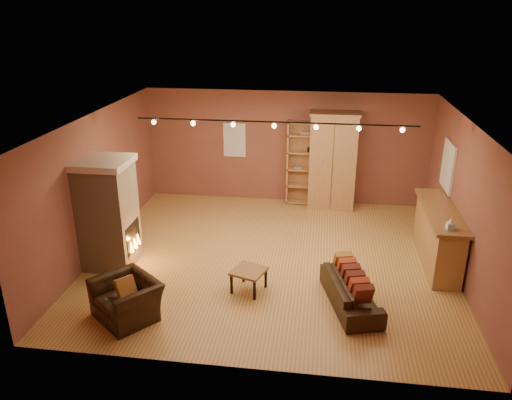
# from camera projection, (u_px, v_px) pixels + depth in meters

# --- Properties ---
(floor) EXTENTS (7.00, 7.00, 0.00)m
(floor) POSITION_uv_depth(u_px,v_px,m) (271.00, 259.00, 9.96)
(floor) COLOR olive
(floor) RESTS_ON ground
(ceiling) EXTENTS (7.00, 7.00, 0.00)m
(ceiling) POSITION_uv_depth(u_px,v_px,m) (273.00, 120.00, 8.93)
(ceiling) COLOR #55321B
(ceiling) RESTS_ON back_wall
(back_wall) EXTENTS (7.00, 0.02, 2.80)m
(back_wall) POSITION_uv_depth(u_px,v_px,m) (286.00, 147.00, 12.44)
(back_wall) COLOR brown
(back_wall) RESTS_ON floor
(left_wall) EXTENTS (0.02, 6.50, 2.80)m
(left_wall) POSITION_uv_depth(u_px,v_px,m) (97.00, 185.00, 9.89)
(left_wall) COLOR brown
(left_wall) RESTS_ON floor
(right_wall) EXTENTS (0.02, 6.50, 2.80)m
(right_wall) POSITION_uv_depth(u_px,v_px,m) (465.00, 202.00, 9.00)
(right_wall) COLOR brown
(right_wall) RESTS_ON floor
(fireplace) EXTENTS (1.01, 0.98, 2.12)m
(fireplace) POSITION_uv_depth(u_px,v_px,m) (108.00, 213.00, 9.40)
(fireplace) COLOR tan
(fireplace) RESTS_ON floor
(back_window) EXTENTS (0.56, 0.04, 0.86)m
(back_window) POSITION_uv_depth(u_px,v_px,m) (235.00, 140.00, 12.53)
(back_window) COLOR silver
(back_window) RESTS_ON back_wall
(bookcase) EXTENTS (0.86, 0.34, 2.11)m
(bookcase) POSITION_uv_depth(u_px,v_px,m) (304.00, 162.00, 12.40)
(bookcase) COLOR tan
(bookcase) RESTS_ON floor
(armoire) EXTENTS (1.17, 0.67, 2.38)m
(armoire) POSITION_uv_depth(u_px,v_px,m) (333.00, 161.00, 12.09)
(armoire) COLOR tan
(armoire) RESTS_ON floor
(bar_counter) EXTENTS (0.62, 2.33, 1.12)m
(bar_counter) POSITION_uv_depth(u_px,v_px,m) (438.00, 236.00, 9.63)
(bar_counter) COLOR tan
(bar_counter) RESTS_ON floor
(tissue_box) EXTENTS (0.15, 0.15, 0.23)m
(tissue_box) POSITION_uv_depth(u_px,v_px,m) (450.00, 224.00, 8.58)
(tissue_box) COLOR #96D4F0
(tissue_box) RESTS_ON bar_counter
(right_window) EXTENTS (0.05, 0.90, 1.00)m
(right_window) POSITION_uv_depth(u_px,v_px,m) (448.00, 166.00, 10.20)
(right_window) COLOR silver
(right_window) RESTS_ON right_wall
(loveseat) EXTENTS (0.90, 1.73, 0.72)m
(loveseat) POSITION_uv_depth(u_px,v_px,m) (351.00, 286.00, 8.32)
(loveseat) COLOR black
(loveseat) RESTS_ON floor
(armchair) EXTENTS (1.18, 1.14, 0.87)m
(armchair) POSITION_uv_depth(u_px,v_px,m) (126.00, 293.00, 7.96)
(armchair) COLOR black
(armchair) RESTS_ON floor
(coffee_table) EXTENTS (0.68, 0.68, 0.41)m
(coffee_table) POSITION_uv_depth(u_px,v_px,m) (249.00, 273.00, 8.73)
(coffee_table) COLOR olive
(coffee_table) RESTS_ON floor
(track_rail) EXTENTS (5.20, 0.09, 0.13)m
(track_rail) POSITION_uv_depth(u_px,v_px,m) (274.00, 124.00, 9.16)
(track_rail) COLOR black
(track_rail) RESTS_ON ceiling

